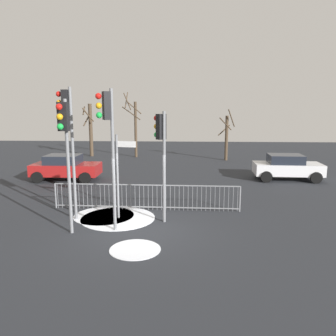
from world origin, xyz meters
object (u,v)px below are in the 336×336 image
object	(u,v)px
bare_tree_left	(227,136)
car_red_far	(66,167)
traffic_light_rear_left	(108,129)
direction_sign_post	(119,172)
traffic_light_mid_left	(65,137)
car_white_mid	(287,167)
traffic_light_foreground_left	(68,124)
bare_tree_centre	(90,129)
traffic_light_foreground_right	(161,142)
bare_tree_right	(135,126)

from	to	relation	value
bare_tree_left	car_red_far	bearing A→B (deg)	-142.19
traffic_light_rear_left	direction_sign_post	xyz separation A→B (m)	(0.05, 1.34, -1.71)
direction_sign_post	car_red_far	world-z (taller)	direction_sign_post
traffic_light_mid_left	car_white_mid	distance (m)	13.53
traffic_light_foreground_left	direction_sign_post	world-z (taller)	traffic_light_foreground_left
traffic_light_rear_left	traffic_light_mid_left	distance (m)	1.38
traffic_light_foreground_left	direction_sign_post	distance (m)	2.52
car_red_far	bare_tree_centre	distance (m)	9.80
traffic_light_foreground_left	car_red_far	world-z (taller)	traffic_light_foreground_left
traffic_light_rear_left	car_white_mid	world-z (taller)	traffic_light_rear_left
car_white_mid	direction_sign_post	bearing A→B (deg)	-136.73
bare_tree_centre	traffic_light_foreground_left	bearing A→B (deg)	-76.90
bare_tree_left	bare_tree_centre	world-z (taller)	bare_tree_centre
traffic_light_foreground_right	bare_tree_left	world-z (taller)	traffic_light_foreground_right
traffic_light_mid_left	direction_sign_post	xyz separation A→B (m)	(1.35, 1.75, -1.47)
traffic_light_foreground_right	bare_tree_centre	world-z (taller)	bare_tree_centre
traffic_light_rear_left	traffic_light_mid_left	bearing A→B (deg)	81.09
car_red_far	bare_tree_left	world-z (taller)	bare_tree_left
bare_tree_left	traffic_light_foreground_right	bearing A→B (deg)	-105.70
traffic_light_foreground_left	bare_tree_centre	xyz separation A→B (m)	(-3.81, 16.37, -1.23)
direction_sign_post	bare_tree_centre	xyz separation A→B (m)	(-5.58, 16.16, 0.56)
traffic_light_rear_left	car_red_far	world-z (taller)	traffic_light_rear_left
direction_sign_post	bare_tree_right	xyz separation A→B (m)	(-1.71, 15.72, 0.83)
direction_sign_post	car_red_far	size ratio (longest dim) A/B	0.84
traffic_light_rear_left	car_white_mid	xyz separation A→B (m)	(8.44, 8.64, -2.73)
bare_tree_left	bare_tree_right	size ratio (longest dim) A/B	0.74
traffic_light_foreground_left	car_red_far	distance (m)	7.78
car_white_mid	bare_tree_right	distance (m)	13.28
traffic_light_mid_left	direction_sign_post	world-z (taller)	traffic_light_mid_left
car_red_far	bare_tree_right	xyz separation A→B (m)	(2.70, 9.17, 1.85)
direction_sign_post	car_red_far	distance (m)	7.96
traffic_light_foreground_left	car_white_mid	xyz separation A→B (m)	(10.16, 7.51, -2.81)
car_white_mid	bare_tree_right	bearing A→B (deg)	142.44
car_white_mid	bare_tree_right	world-z (taller)	bare_tree_right
car_red_far	bare_tree_centre	bearing A→B (deg)	97.06
traffic_light_rear_left	traffic_light_foreground_right	world-z (taller)	traffic_light_rear_left
traffic_light_foreground_left	direction_sign_post	xyz separation A→B (m)	(1.77, 0.21, -1.79)
traffic_light_foreground_left	bare_tree_centre	distance (m)	16.85
traffic_light_mid_left	bare_tree_centre	xyz separation A→B (m)	(-4.23, 17.90, -0.91)
car_red_far	bare_tree_left	size ratio (longest dim) A/B	0.95
direction_sign_post	car_white_mid	size ratio (longest dim) A/B	0.83
traffic_light_rear_left	traffic_light_foreground_left	distance (m)	2.06
traffic_light_mid_left	bare_tree_left	xyz separation A→B (m)	(7.09, 16.17, -1.36)
traffic_light_rear_left	bare_tree_right	distance (m)	17.17
car_white_mid	traffic_light_mid_left	bearing A→B (deg)	-134.87
traffic_light_foreground_right	direction_sign_post	size ratio (longest dim) A/B	1.27
bare_tree_right	bare_tree_centre	bearing A→B (deg)	173.59
traffic_light_rear_left	traffic_light_foreground_right	xyz separation A→B (m)	(1.66, 1.10, -0.53)
bare_tree_left	car_white_mid	bearing A→B (deg)	-69.53
bare_tree_centre	direction_sign_post	bearing A→B (deg)	-70.95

